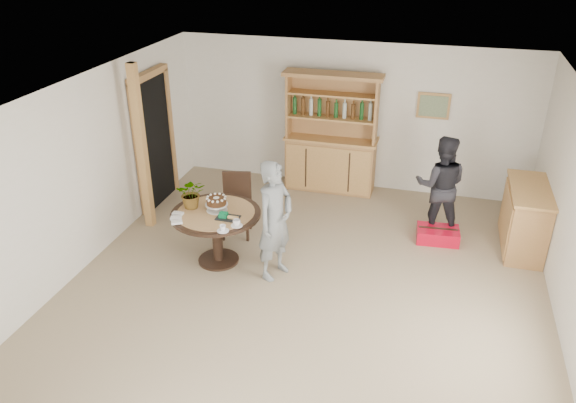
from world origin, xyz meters
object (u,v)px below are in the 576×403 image
(dining_chair, at_px, (237,200))
(teen_boy, at_px, (275,221))
(hutch, at_px, (331,151))
(sideboard, at_px, (525,218))
(adult_person, at_px, (441,185))
(red_suitcase, at_px, (438,235))
(dining_table, at_px, (216,222))

(dining_chair, bearing_deg, teen_boy, -59.54)
(hutch, relative_size, dining_chair, 2.16)
(hutch, relative_size, teen_boy, 1.27)
(sideboard, xyz_separation_m, dining_chair, (-4.06, -0.66, 0.06))
(sideboard, height_order, dining_chair, dining_chair)
(sideboard, relative_size, dining_chair, 1.33)
(dining_chair, bearing_deg, adult_person, 3.31)
(teen_boy, distance_m, red_suitcase, 2.61)
(dining_chair, relative_size, teen_boy, 0.59)
(dining_chair, bearing_deg, sideboard, -3.43)
(hutch, relative_size, dining_table, 1.70)
(sideboard, bearing_deg, dining_chair, -170.81)
(teen_boy, height_order, adult_person, teen_boy)
(sideboard, height_order, adult_person, adult_person)
(dining_chair, xyz_separation_m, teen_boy, (0.87, -0.93, 0.27))
(hutch, xyz_separation_m, teen_boy, (-0.16, -2.83, 0.12))
(dining_table, bearing_deg, adult_person, 30.01)
(dining_table, relative_size, red_suitcase, 1.91)
(sideboard, xyz_separation_m, teen_boy, (-3.20, -1.58, 0.33))
(dining_table, distance_m, adult_person, 3.29)
(sideboard, bearing_deg, adult_person, 172.33)
(dining_chair, xyz_separation_m, red_suitcase, (2.91, 0.53, -0.43))
(teen_boy, bearing_deg, dining_chair, 65.69)
(hutch, distance_m, red_suitcase, 2.41)
(dining_chair, distance_m, red_suitcase, 2.99)
(sideboard, bearing_deg, teen_boy, -153.62)
(sideboard, xyz_separation_m, dining_table, (-4.05, -1.48, 0.13))
(hutch, distance_m, sideboard, 3.29)
(dining_table, distance_m, teen_boy, 0.88)
(sideboard, distance_m, dining_chair, 4.12)
(hutch, distance_m, adult_person, 2.14)
(dining_table, height_order, adult_person, adult_person)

